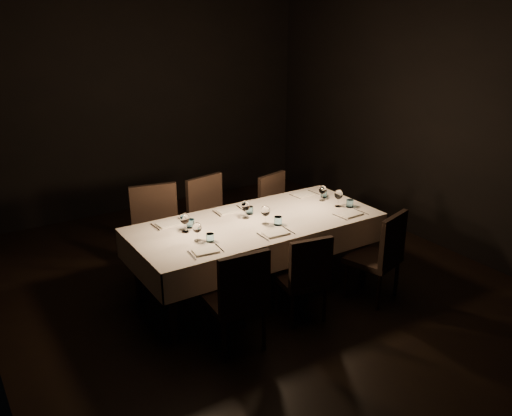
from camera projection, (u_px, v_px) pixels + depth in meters
room at (256, 149)px, 5.16m from camera, size 5.01×6.01×3.01m
dining_table at (256, 228)px, 5.44m from camera, size 2.52×1.12×0.76m
chair_near_left at (238, 296)px, 4.49m from camera, size 0.49×0.49×0.95m
place_setting_near_left at (203, 237)px, 4.86m from camera, size 0.33×0.40×0.18m
chair_near_center at (305, 274)px, 4.93m from camera, size 0.48×0.48×0.87m
place_setting_near_center at (271, 220)px, 5.23m from camera, size 0.35×0.41×0.19m
chair_near_right at (381, 253)px, 5.29m from camera, size 0.56×0.56×0.93m
place_setting_near_right at (345, 202)px, 5.70m from camera, size 0.35×0.41×0.19m
chair_far_left at (157, 231)px, 5.68m from camera, size 0.59×0.59×1.03m
place_setting_far_left at (181, 221)px, 5.20m from camera, size 0.34×0.41×0.19m
chair_far_center at (212, 217)px, 6.09m from camera, size 0.56×0.56×1.00m
place_setting_far_center at (241, 208)px, 5.54m from camera, size 0.34×0.41×0.19m
chair_far_right at (278, 208)px, 6.50m from camera, size 0.53×0.53×0.91m
place_setting_far_right at (317, 192)px, 6.04m from camera, size 0.32×0.40×0.17m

